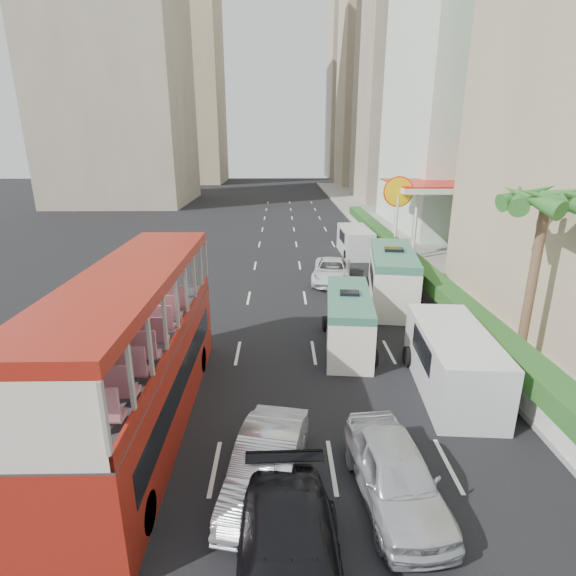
{
  "coord_description": "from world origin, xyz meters",
  "views": [
    {
      "loc": [
        -1.78,
        -12.12,
        8.47
      ],
      "look_at": [
        -1.5,
        4.0,
        3.2
      ],
      "focal_mm": 28.0,
      "sensor_mm": 36.0,
      "label": 1
    }
  ],
  "objects_px": {
    "double_decker_bus": "(139,352)",
    "palm_tree": "(532,282)",
    "shell_station": "(430,218)",
    "car_silver_lane_a": "(267,488)",
    "panel_van_far": "(355,241)",
    "van_asset": "(331,281)",
    "panel_van_near": "(452,361)",
    "minibus_near": "(348,321)",
    "minibus_far": "(392,277)",
    "car_silver_lane_b": "(393,498)"
  },
  "relations": [
    {
      "from": "double_decker_bus",
      "to": "palm_tree",
      "type": "xyz_separation_m",
      "value": [
        13.8,
        4.0,
        0.85
      ]
    },
    {
      "from": "double_decker_bus",
      "to": "shell_station",
      "type": "bearing_deg",
      "value": 55.18
    },
    {
      "from": "car_silver_lane_a",
      "to": "panel_van_far",
      "type": "height_order",
      "value": "panel_van_far"
    },
    {
      "from": "palm_tree",
      "to": "van_asset",
      "type": "bearing_deg",
      "value": 119.62
    },
    {
      "from": "double_decker_bus",
      "to": "panel_van_near",
      "type": "height_order",
      "value": "double_decker_bus"
    },
    {
      "from": "minibus_near",
      "to": "palm_tree",
      "type": "bearing_deg",
      "value": -7.93
    },
    {
      "from": "minibus_far",
      "to": "van_asset",
      "type": "bearing_deg",
      "value": 133.87
    },
    {
      "from": "minibus_near",
      "to": "shell_station",
      "type": "height_order",
      "value": "shell_station"
    },
    {
      "from": "car_silver_lane_a",
      "to": "shell_station",
      "type": "bearing_deg",
      "value": 75.9
    },
    {
      "from": "minibus_far",
      "to": "palm_tree",
      "type": "bearing_deg",
      "value": -54.6
    },
    {
      "from": "double_decker_bus",
      "to": "car_silver_lane_a",
      "type": "distance_m",
      "value": 5.36
    },
    {
      "from": "car_silver_lane_a",
      "to": "palm_tree",
      "type": "height_order",
      "value": "palm_tree"
    },
    {
      "from": "car_silver_lane_a",
      "to": "palm_tree",
      "type": "relative_size",
      "value": 0.69
    },
    {
      "from": "car_silver_lane_b",
      "to": "panel_van_near",
      "type": "xyz_separation_m",
      "value": [
        3.27,
        5.16,
        1.11
      ]
    },
    {
      "from": "van_asset",
      "to": "minibus_near",
      "type": "distance_m",
      "value": 9.6
    },
    {
      "from": "car_silver_lane_a",
      "to": "panel_van_near",
      "type": "distance_m",
      "value": 8.06
    },
    {
      "from": "car_silver_lane_a",
      "to": "car_silver_lane_b",
      "type": "relative_size",
      "value": 0.98
    },
    {
      "from": "double_decker_bus",
      "to": "van_asset",
      "type": "bearing_deg",
      "value": 63.76
    },
    {
      "from": "double_decker_bus",
      "to": "van_asset",
      "type": "relative_size",
      "value": 2.2
    },
    {
      "from": "minibus_far",
      "to": "panel_van_near",
      "type": "xyz_separation_m",
      "value": [
        -0.0,
        -9.12,
        -0.34
      ]
    },
    {
      "from": "van_asset",
      "to": "shell_station",
      "type": "xyz_separation_m",
      "value": [
        8.54,
        7.86,
        2.75
      ]
    },
    {
      "from": "panel_van_far",
      "to": "palm_tree",
      "type": "height_order",
      "value": "palm_tree"
    },
    {
      "from": "van_asset",
      "to": "panel_van_far",
      "type": "xyz_separation_m",
      "value": [
        2.61,
        7.16,
        1.04
      ]
    },
    {
      "from": "minibus_far",
      "to": "panel_van_near",
      "type": "relative_size",
      "value": 1.18
    },
    {
      "from": "car_silver_lane_a",
      "to": "minibus_far",
      "type": "bearing_deg",
      "value": 76.31
    },
    {
      "from": "panel_van_far",
      "to": "minibus_near",
      "type": "bearing_deg",
      "value": -101.63
    },
    {
      "from": "double_decker_bus",
      "to": "shell_station",
      "type": "height_order",
      "value": "shell_station"
    },
    {
      "from": "double_decker_bus",
      "to": "car_silver_lane_b",
      "type": "distance_m",
      "value": 8.08
    },
    {
      "from": "car_silver_lane_b",
      "to": "minibus_far",
      "type": "bearing_deg",
      "value": 71.55
    },
    {
      "from": "car_silver_lane_a",
      "to": "palm_tree",
      "type": "bearing_deg",
      "value": 45.31
    },
    {
      "from": "car_silver_lane_b",
      "to": "car_silver_lane_a",
      "type": "bearing_deg",
      "value": 166.92
    },
    {
      "from": "minibus_far",
      "to": "panel_van_far",
      "type": "xyz_separation_m",
      "value": [
        -0.2,
        11.18,
        -0.42
      ]
    },
    {
      "from": "car_silver_lane_b",
      "to": "van_asset",
      "type": "height_order",
      "value": "car_silver_lane_b"
    },
    {
      "from": "double_decker_bus",
      "to": "shell_station",
      "type": "xyz_separation_m",
      "value": [
        16.0,
        23.0,
        0.22
      ]
    },
    {
      "from": "double_decker_bus",
      "to": "panel_van_near",
      "type": "relative_size",
      "value": 1.97
    },
    {
      "from": "double_decker_bus",
      "to": "palm_tree",
      "type": "distance_m",
      "value": 14.39
    },
    {
      "from": "car_silver_lane_a",
      "to": "panel_van_far",
      "type": "distance_m",
      "value": 25.84
    },
    {
      "from": "car_silver_lane_a",
      "to": "panel_van_far",
      "type": "xyz_separation_m",
      "value": [
        6.23,
        25.05,
        1.04
      ]
    },
    {
      "from": "van_asset",
      "to": "shell_station",
      "type": "relative_size",
      "value": 0.63
    },
    {
      "from": "panel_van_near",
      "to": "double_decker_bus",
      "type": "bearing_deg",
      "value": -164.56
    },
    {
      "from": "panel_van_far",
      "to": "palm_tree",
      "type": "distance_m",
      "value": 18.82
    },
    {
      "from": "minibus_near",
      "to": "minibus_far",
      "type": "relative_size",
      "value": 0.81
    },
    {
      "from": "car_silver_lane_a",
      "to": "minibus_near",
      "type": "height_order",
      "value": "minibus_near"
    },
    {
      "from": "minibus_far",
      "to": "panel_van_near",
      "type": "distance_m",
      "value": 9.13
    },
    {
      "from": "double_decker_bus",
      "to": "panel_van_far",
      "type": "bearing_deg",
      "value": 65.69
    },
    {
      "from": "palm_tree",
      "to": "car_silver_lane_b",
      "type": "bearing_deg",
      "value": -133.51
    },
    {
      "from": "car_silver_lane_b",
      "to": "palm_tree",
      "type": "height_order",
      "value": "palm_tree"
    },
    {
      "from": "van_asset",
      "to": "panel_van_far",
      "type": "distance_m",
      "value": 7.69
    },
    {
      "from": "car_silver_lane_a",
      "to": "car_silver_lane_b",
      "type": "bearing_deg",
      "value": 3.61
    },
    {
      "from": "minibus_far",
      "to": "shell_station",
      "type": "relative_size",
      "value": 0.82
    }
  ]
}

